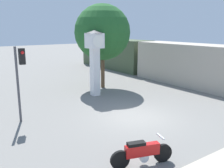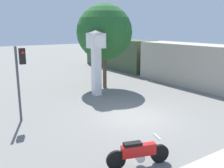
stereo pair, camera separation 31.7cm
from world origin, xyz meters
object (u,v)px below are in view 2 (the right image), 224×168
motorcycle (138,153)px  traffic_light (20,70)px  street_tree (104,32)px  freight_train (149,58)px  clock_tower (96,53)px

motorcycle → traffic_light: traffic_light is taller
street_tree → freight_train: bearing=18.6°
traffic_light → street_tree: 8.53m
freight_train → street_tree: 7.53m
motorcycle → freight_train: freight_train is taller
clock_tower → traffic_light: 6.08m
motorcycle → traffic_light: 7.36m
clock_tower → traffic_light: bearing=-158.2°
clock_tower → street_tree: size_ratio=0.70×
freight_train → street_tree: bearing=-161.4°
motorcycle → freight_train: (11.89, 12.89, 1.21)m
freight_train → traffic_light: 15.38m
clock_tower → traffic_light: (-5.64, -2.25, -0.38)m
clock_tower → motorcycle: bearing=-111.2°
clock_tower → freight_train: (8.41, 3.95, -1.32)m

